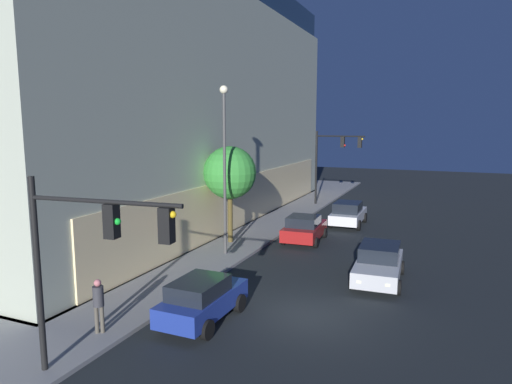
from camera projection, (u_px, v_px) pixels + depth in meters
ground_plane at (307, 315)px, 17.06m from camera, size 120.00×120.00×0.00m
modern_building at (100, 101)px, 36.15m from camera, size 36.69×26.07×18.20m
traffic_light_near_corner at (90, 243)px, 11.91m from camera, size 0.63×4.61×5.61m
traffic_light_far_corner at (334, 153)px, 39.09m from camera, size 0.37×4.28×6.46m
street_lamp_sidewalk at (224, 152)px, 23.98m from camera, size 0.44×0.44×9.02m
sidewalk_tree at (230, 173)px, 26.64m from camera, size 3.13×3.13×5.76m
pedestrian_waiting at (98, 301)px, 15.16m from camera, size 0.36×0.36×1.88m
car_blue at (202, 299)px, 16.44m from camera, size 4.07×2.03×1.65m
car_silver at (379, 263)px, 20.75m from camera, size 4.68×2.31×1.65m
car_red at (304, 228)px, 27.76m from camera, size 4.18×2.38×1.64m
car_white at (348, 213)px, 32.23m from camera, size 4.56×2.25×1.72m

